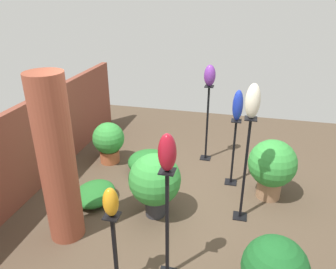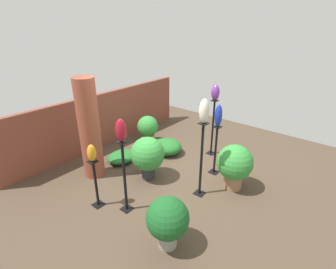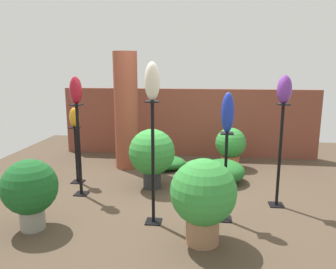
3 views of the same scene
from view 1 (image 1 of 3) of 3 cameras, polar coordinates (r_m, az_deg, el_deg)
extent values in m
plane|color=#4C3D2D|center=(5.33, 1.34, -11.15)|extent=(8.00, 8.00, 0.00)
cube|color=brown|center=(5.83, -21.54, -1.23)|extent=(5.60, 0.12, 1.49)
cylinder|color=brown|center=(4.28, -18.74, -4.52)|extent=(0.45, 0.45, 2.24)
cube|color=black|center=(5.08, 12.40, -13.72)|extent=(0.20, 0.20, 0.01)
cube|color=black|center=(4.65, 13.25, -6.18)|extent=(0.04, 0.04, 1.56)
cube|color=black|center=(4.32, 14.23, 2.70)|extent=(0.16, 0.16, 0.02)
cube|color=black|center=(3.80, -9.21, -19.49)|extent=(0.04, 0.04, 0.97)
cube|color=black|center=(3.48, -9.74, -13.79)|extent=(0.16, 0.16, 0.01)
cube|color=black|center=(3.71, -0.13, -15.75)|extent=(0.04, 0.04, 1.42)
cube|color=black|center=(3.30, -0.14, -6.41)|extent=(0.16, 0.16, 0.02)
cube|color=black|center=(6.51, 6.52, -4.07)|extent=(0.20, 0.20, 0.01)
cube|color=black|center=(6.20, 6.84, 1.85)|extent=(0.04, 0.04, 1.47)
cube|color=black|center=(5.96, 7.19, 8.31)|extent=(0.16, 0.16, 0.02)
cube|color=black|center=(5.82, 10.85, -8.14)|extent=(0.20, 0.20, 0.01)
cube|color=black|center=(5.54, 11.32, -3.14)|extent=(0.04, 0.04, 1.16)
cube|color=black|center=(5.30, 11.82, 2.36)|extent=(0.16, 0.16, 0.02)
ellipsoid|color=beige|center=(4.24, 14.55, 5.67)|extent=(0.18, 0.19, 0.46)
ellipsoid|color=orange|center=(3.38, -9.95, -11.51)|extent=(0.16, 0.16, 0.33)
ellipsoid|color=maroon|center=(3.20, -0.14, -3.15)|extent=(0.18, 0.19, 0.41)
ellipsoid|color=#6B2D8C|center=(5.91, 7.29, 10.16)|extent=(0.20, 0.21, 0.38)
ellipsoid|color=#192D9E|center=(5.21, 12.06, 4.98)|extent=(0.16, 0.16, 0.50)
cylinder|color=#B25B38|center=(6.41, -10.08, -3.67)|extent=(0.37, 0.37, 0.24)
sphere|color=#338C38|center=(6.24, -10.33, -0.62)|extent=(0.60, 0.60, 0.60)
sphere|color=#195923|center=(3.66, 18.12, -21.36)|extent=(0.67, 0.67, 0.67)
cylinder|color=#2D2D33|center=(4.94, -2.23, -12.35)|extent=(0.29, 0.29, 0.28)
sphere|color=#338C38|center=(4.68, -2.32, -7.83)|extent=(0.75, 0.75, 0.75)
cylinder|color=#936B4C|center=(5.55, 17.12, -8.97)|extent=(0.38, 0.38, 0.29)
sphere|color=#338C38|center=(5.31, 17.73, -4.79)|extent=(0.74, 0.74, 0.74)
ellipsoid|color=#236B28|center=(5.96, -3.20, -4.83)|extent=(0.76, 0.80, 0.38)
ellipsoid|color=#236B28|center=(5.35, -12.65, -10.00)|extent=(0.75, 0.62, 0.25)
camera|label=2|loc=(2.47, 100.10, 0.71)|focal=28.00mm
camera|label=3|loc=(6.25, 52.59, 4.31)|focal=35.00mm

